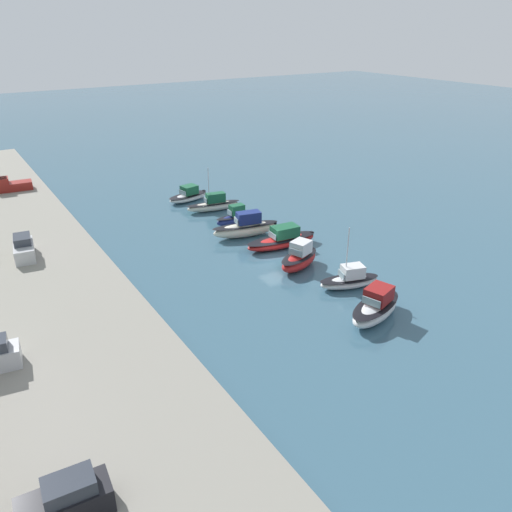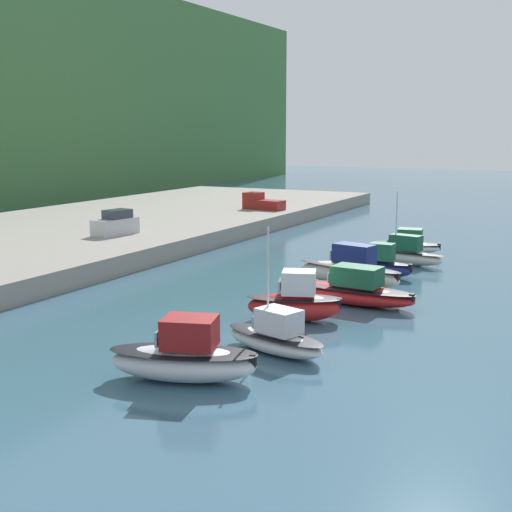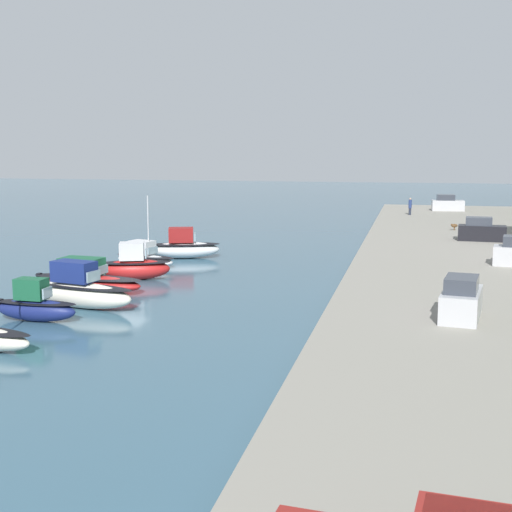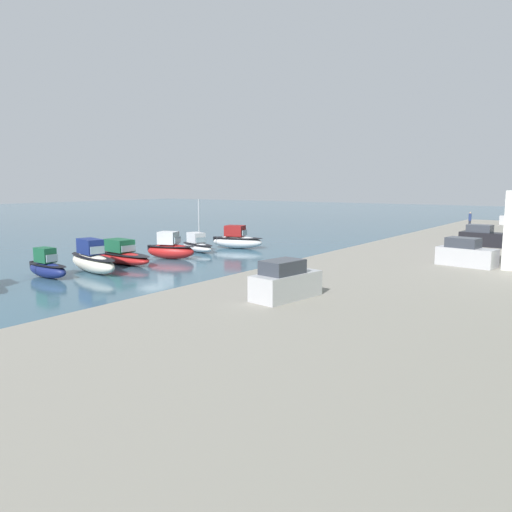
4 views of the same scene
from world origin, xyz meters
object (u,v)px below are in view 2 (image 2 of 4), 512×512
(moored_boat_1, at_px, (275,337))
(pickup_truck_0, at_px, (261,202))
(moored_boat_0, at_px, (184,357))
(moored_boat_4, at_px, (350,271))
(moored_boat_7, at_px, (407,244))
(moored_boat_6, at_px, (402,253))
(parked_car_1, at_px, (116,224))
(moored_boat_2, at_px, (295,302))
(moored_boat_3, at_px, (352,290))
(moored_boat_5, at_px, (379,265))

(moored_boat_1, distance_m, pickup_truck_0, 48.99)
(moored_boat_0, height_order, moored_boat_4, moored_boat_4)
(moored_boat_7, height_order, pickup_truck_0, pickup_truck_0)
(moored_boat_6, xyz_separation_m, parked_car_1, (-5.45, 23.87, 1.58))
(moored_boat_0, height_order, pickup_truck_0, pickup_truck_0)
(moored_boat_2, bearing_deg, moored_boat_6, -21.85)
(moored_boat_6, bearing_deg, parked_car_1, 113.98)
(moored_boat_3, xyz_separation_m, pickup_truck_0, (32.68, 22.37, 1.49))
(moored_boat_3, relative_size, moored_boat_6, 1.17)
(moored_boat_0, distance_m, moored_boat_2, 10.93)
(moored_boat_6, bearing_deg, moored_boat_7, 21.99)
(moored_boat_6, height_order, pickup_truck_0, moored_boat_6)
(moored_boat_2, distance_m, moored_boat_4, 9.81)
(moored_boat_3, relative_size, pickup_truck_0, 1.75)
(moored_boat_3, bearing_deg, moored_boat_6, 8.70)
(moored_boat_4, xyz_separation_m, pickup_truck_0, (28.01, 20.60, 1.25))
(moored_boat_5, xyz_separation_m, moored_boat_7, (11.29, 0.92, -0.16))
(moored_boat_1, xyz_separation_m, moored_boat_6, (25.22, 0.76, 0.07))
(moored_boat_0, height_order, moored_boat_1, moored_boat_1)
(moored_boat_1, height_order, moored_boat_6, moored_boat_1)
(moored_boat_6, xyz_separation_m, moored_boat_7, (5.45, 1.05, -0.11))
(moored_boat_5, bearing_deg, pickup_truck_0, 43.04)
(moored_boat_3, height_order, moored_boat_4, moored_boat_4)
(moored_boat_0, height_order, moored_boat_6, moored_boat_6)
(moored_boat_2, distance_m, moored_boat_3, 5.36)
(moored_boat_0, relative_size, pickup_truck_0, 1.40)
(pickup_truck_0, bearing_deg, moored_boat_5, -132.47)
(moored_boat_4, xyz_separation_m, moored_boat_5, (3.82, -0.86, -0.18))
(moored_boat_7, bearing_deg, parked_car_1, 106.13)
(moored_boat_5, xyz_separation_m, moored_boat_6, (5.84, -0.12, -0.05))
(moored_boat_3, height_order, parked_car_1, parked_car_1)
(moored_boat_0, xyz_separation_m, moored_boat_7, (35.84, -0.01, -0.27))
(moored_boat_0, relative_size, moored_boat_7, 1.10)
(moored_boat_1, distance_m, moored_boat_7, 30.73)
(moored_boat_2, distance_m, moored_boat_7, 24.92)
(moored_boat_2, xyz_separation_m, moored_boat_3, (5.13, -1.54, -0.19))
(moored_boat_3, bearing_deg, moored_boat_5, 11.69)
(moored_boat_1, distance_m, moored_boat_2, 5.96)
(moored_boat_4, bearing_deg, moored_boat_5, -0.26)
(moored_boat_6, bearing_deg, moored_boat_5, -170.08)
(moored_boat_1, bearing_deg, moored_boat_4, 23.65)
(pickup_truck_0, bearing_deg, moored_boat_7, -116.18)
(moored_boat_3, bearing_deg, parked_car_1, 75.74)
(moored_boat_3, bearing_deg, moored_boat_2, 168.84)
(moored_boat_0, distance_m, parked_car_1, 33.83)
(moored_boat_7, bearing_deg, moored_boat_5, 175.28)
(moored_boat_4, bearing_deg, pickup_truck_0, 48.76)
(moored_boat_3, distance_m, moored_boat_7, 19.87)
(parked_car_1, bearing_deg, moored_boat_4, 177.76)
(moored_boat_6, bearing_deg, moored_boat_3, -165.72)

